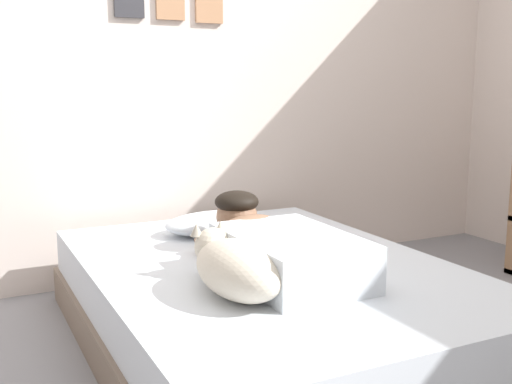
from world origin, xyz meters
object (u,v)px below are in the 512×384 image
at_px(bed, 267,306).
at_px(person_lying, 275,244).
at_px(pillow, 215,223).
at_px(coffee_cup, 263,232).
at_px(cell_phone, 323,294).
at_px(dog, 235,266).

relative_size(bed, person_lying, 2.22).
distance_m(pillow, coffee_cup, 0.27).
xyz_separation_m(person_lying, cell_phone, (0.01, -0.35, -0.10)).
bearing_deg(coffee_cup, person_lying, -111.30).
height_order(pillow, cell_phone, pillow).
xyz_separation_m(pillow, person_lying, (-0.02, -0.68, 0.05)).
bearing_deg(pillow, cell_phone, -90.59).
distance_m(bed, dog, 0.50).
height_order(bed, dog, dog).
relative_size(pillow, person_lying, 0.57).
distance_m(bed, pillow, 0.63).
distance_m(dog, coffee_cup, 0.80).
height_order(bed, person_lying, person_lying).
xyz_separation_m(dog, cell_phone, (0.28, -0.16, -0.10)).
xyz_separation_m(pillow, dog, (-0.29, -0.88, 0.05)).
height_order(bed, cell_phone, cell_phone).
distance_m(pillow, cell_phone, 1.03).
bearing_deg(bed, coffee_cup, 65.54).
bearing_deg(pillow, coffee_cup, -54.05).
distance_m(person_lying, dog, 0.33).
bearing_deg(person_lying, cell_phone, -88.66).
xyz_separation_m(person_lying, coffee_cup, (0.18, 0.46, -0.07)).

